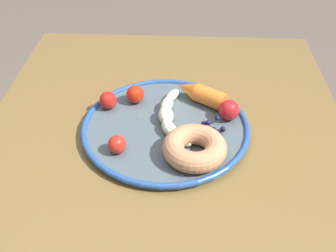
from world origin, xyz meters
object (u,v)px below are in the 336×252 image
Objects in this scene: donut at (195,148)px; dining_table at (165,188)px; carrot_orange at (201,94)px; tomato_near at (135,94)px; blueberry_pile at (211,128)px; tomato_extra at (229,110)px; plate at (168,127)px; banana at (169,116)px; tomato_far at (117,144)px; tomato_mid at (108,100)px.

dining_table is at bearing 58.96° from donut.
carrot_orange reaches higher than dining_table.
donut and tomato_near have the same top height.
tomato_extra reaches higher than blueberry_pile.
banana is at bearing -0.98° from plate.
plate is at bearing 179.02° from banana.
tomato_far is 0.82× the size of tomato_extra.
tomato_extra is (0.08, -0.13, 0.15)m from dining_table.
tomato_near is 0.20m from tomato_extra.
tomato_near is (0.17, 0.13, -0.00)m from donut.
tomato_far is at bearing 137.15° from carrot_orange.
plate is 8.71× the size of tomato_near.
donut is 3.15× the size of tomato_mid.
carrot_orange is 2.29× the size of blueberry_pile.
donut is (-0.10, -0.05, 0.01)m from banana.
tomato_mid is 0.14m from tomato_far.
plate is at bearing -113.88° from tomato_mid.
plate is 2.87× the size of donut.
dining_table is at bearing -130.99° from tomato_mid.
tomato_far is (-0.16, 0.02, -0.00)m from tomato_near.
banana is 5.69× the size of tomato_far.
banana is at bearing 72.12° from blueberry_pile.
plate reaches higher than dining_table.
banana is 0.10m from carrot_orange.
tomato_extra reaches higher than tomato_mid.
plate is 1.71× the size of banana.
donut is 3.38× the size of tomato_far.
banana reaches higher than dining_table.
dining_table is at bearing 152.92° from carrot_orange.
carrot_orange is at bearing -36.72° from plate.
dining_table is 0.16m from donut.
carrot_orange reaches higher than blueberry_pile.
donut is 2.78× the size of tomato_extra.
carrot_orange is at bearing -42.56° from banana.
donut is at bearing -142.70° from tomato_near.
banana is (0.02, -0.00, 0.02)m from plate.
tomato_far reaches higher than banana.
tomato_near is (0.09, 0.16, 0.01)m from blueberry_pile.
blueberry_pile is at bearing 139.11° from tomato_extra.
carrot_orange is at bearing -86.59° from tomato_near.
dining_table is 0.17m from blueberry_pile.
tomato_extra is at bearing -104.11° from tomato_near.
carrot_orange is at bearing -27.08° from dining_table.
banana is 0.14m from tomato_mid.
tomato_extra is (-0.06, -0.06, 0.00)m from carrot_orange.
donut reaches higher than dining_table.
tomato_mid is (-0.02, 0.05, -0.00)m from tomato_near.
tomato_extra is (0.12, -0.07, 0.00)m from donut.
dining_table is 18.10× the size of blueberry_pile.
tomato_far is (-0.10, 0.09, 0.00)m from banana.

